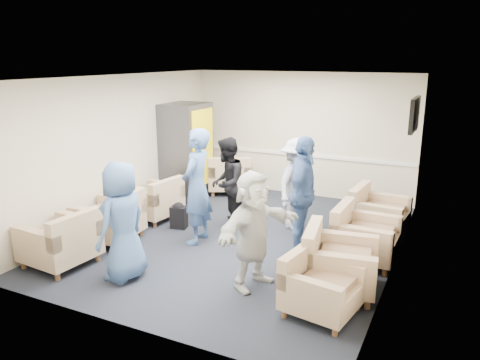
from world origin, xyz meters
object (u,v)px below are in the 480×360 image
at_px(armchair_right_near, 318,288).
at_px(person_front_right, 253,230).
at_px(armchair_left_near, 62,243).
at_px(vending_machine, 186,152).
at_px(armchair_corner, 230,177).
at_px(armchair_right_midfar, 362,238).
at_px(armchair_left_far, 156,202).
at_px(person_back_left, 227,183).
at_px(armchair_right_far, 376,215).
at_px(person_mid_right, 303,194).
at_px(person_mid_left, 197,187).
at_px(person_back_right, 297,184).
at_px(armchair_left_mid, 112,220).
at_px(person_front_left, 122,221).
at_px(armchair_right_midnear, 336,264).

distance_m(armchair_right_near, person_front_right, 1.14).
xyz_separation_m(armchair_left_near, vending_machine, (-0.19, 3.75, 0.67)).
relative_size(armchair_right_near, armchair_corner, 0.74).
xyz_separation_m(armchair_left_near, armchair_right_midfar, (3.93, 2.11, -0.00)).
relative_size(armchair_left_far, person_back_left, 0.59).
bearing_deg(armchair_right_far, armchair_right_midfar, -175.37).
height_order(armchair_right_near, person_back_left, person_back_left).
bearing_deg(armchair_left_far, person_mid_right, 94.56).
xyz_separation_m(person_mid_left, person_back_left, (0.12, 0.84, -0.14)).
relative_size(armchair_right_far, person_back_right, 0.58).
bearing_deg(vending_machine, armchair_left_mid, -85.74).
relative_size(vending_machine, person_front_left, 1.23).
xyz_separation_m(armchair_left_mid, armchair_right_midnear, (3.80, -0.05, 0.00)).
relative_size(armchair_right_near, vending_machine, 0.45).
xyz_separation_m(armchair_right_midfar, person_mid_left, (-2.62, -0.43, 0.60)).
height_order(armchair_corner, person_back_right, person_back_right).
height_order(armchair_left_far, person_back_left, person_back_left).
bearing_deg(armchair_left_near, person_mid_left, 146.66).
distance_m(armchair_right_midnear, armchair_right_midfar, 1.10).
distance_m(armchair_right_far, person_mid_left, 3.14).
xyz_separation_m(armchair_corner, person_back_left, (0.94, -1.97, 0.45)).
relative_size(person_mid_left, person_front_right, 1.20).
relative_size(armchair_left_near, vending_machine, 0.48).
xyz_separation_m(armchair_right_near, armchair_right_midfar, (0.16, 1.75, 0.04)).
height_order(armchair_right_midfar, person_back_left, person_back_left).
relative_size(armchair_right_midnear, person_back_right, 0.64).
relative_size(armchair_left_near, armchair_left_far, 1.01).
bearing_deg(armchair_left_near, person_front_left, 99.24).
xyz_separation_m(person_back_left, person_mid_right, (1.54, -0.36, 0.10)).
relative_size(armchair_left_mid, vending_machine, 0.48).
bearing_deg(person_front_right, armchair_right_near, -88.98).
bearing_deg(person_mid_right, person_front_right, 168.78).
relative_size(armchair_left_far, person_mid_left, 0.51).
xyz_separation_m(armchair_right_far, person_mid_left, (-2.62, -1.62, 0.60)).
bearing_deg(person_mid_left, person_front_right, 49.97).
height_order(person_front_left, person_back_left, person_front_left).
bearing_deg(armchair_left_near, person_back_right, 144.23).
bearing_deg(armchair_left_mid, vending_machine, -179.95).
xyz_separation_m(armchair_right_midnear, armchair_right_far, (0.12, 2.28, -0.01)).
bearing_deg(person_mid_right, armchair_left_near, 121.76).
bearing_deg(person_back_left, person_back_right, 99.85).
relative_size(armchair_left_far, person_front_right, 0.60).
bearing_deg(armchair_left_mid, person_front_right, 77.45).
distance_m(armchair_right_midfar, person_front_right, 1.90).
distance_m(armchair_right_midfar, person_back_left, 2.58).
bearing_deg(person_back_right, armchair_right_midfar, -115.94).
distance_m(armchair_left_far, armchair_right_midfar, 3.92).
distance_m(armchair_right_far, person_front_right, 2.91).
bearing_deg(armchair_left_far, armchair_right_midnear, 78.63).
height_order(person_back_right, person_front_right, person_back_right).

